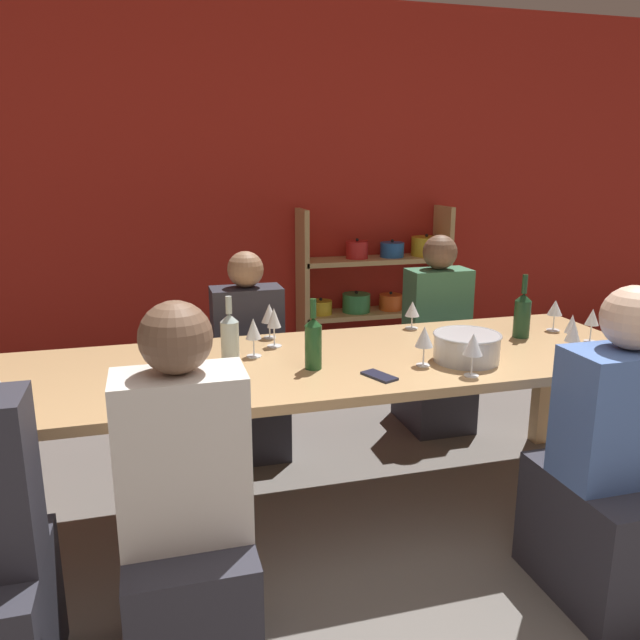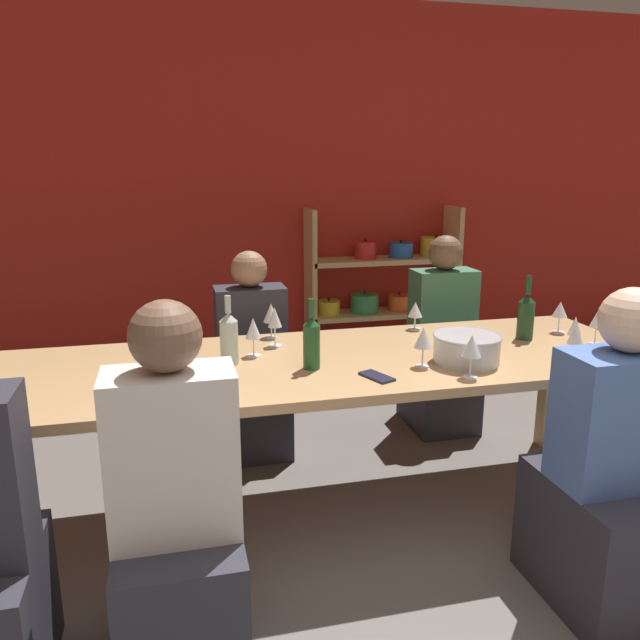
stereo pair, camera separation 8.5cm
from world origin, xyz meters
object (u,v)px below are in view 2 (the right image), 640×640
at_px(dining_table, 325,375).
at_px(wine_glass_white_c, 560,311).
at_px(wine_bottle_green, 229,337).
at_px(person_near_a, 611,492).
at_px(wine_glass_red_a, 575,327).
at_px(wine_glass_white_b, 472,347).
at_px(person_far_b, 440,358).
at_px(wine_bottle_dark, 526,316).
at_px(mixing_bowl, 467,348).
at_px(wine_glass_white_a, 575,335).
at_px(wine_bottle_amber, 312,342).
at_px(wine_glass_red_c, 275,319).
at_px(wine_glass_red_b, 253,330).
at_px(cell_phone, 377,377).
at_px(wine_glass_empty_b, 423,338).
at_px(wine_glass_red_e, 415,311).
at_px(wine_glass_red_g, 271,314).
at_px(person_near_c, 178,541).
at_px(wine_glass_empty_a, 597,320).
at_px(person_far_a, 252,379).
at_px(shelf_unit, 385,306).

height_order(dining_table, wine_glass_white_c, wine_glass_white_c).
distance_m(wine_bottle_green, person_near_a, 1.57).
distance_m(wine_glass_red_a, wine_glass_white_b, 0.62).
xyz_separation_m(wine_glass_red_a, person_far_b, (-0.18, 0.97, -0.43)).
distance_m(wine_bottle_green, wine_bottle_dark, 1.42).
bearing_deg(person_near_a, person_far_b, 87.68).
xyz_separation_m(mixing_bowl, wine_glass_white_a, (0.46, -0.09, 0.05)).
relative_size(wine_bottle_amber, wine_glass_red_c, 1.60).
bearing_deg(wine_glass_red_b, cell_phone, -42.82).
distance_m(wine_glass_empty_b, person_near_a, 0.89).
distance_m(wine_glass_red_a, wine_glass_red_e, 0.77).
distance_m(wine_glass_red_a, wine_glass_empty_b, 0.72).
xyz_separation_m(wine_glass_red_g, person_near_c, (-0.49, -1.17, -0.41)).
relative_size(wine_bottle_amber, wine_glass_empty_b, 1.73).
xyz_separation_m(wine_bottle_amber, wine_glass_red_c, (-0.09, 0.36, 0.01)).
bearing_deg(wine_glass_red_a, person_near_c, -161.51).
xyz_separation_m(dining_table, person_near_a, (0.84, -0.81, -0.24)).
xyz_separation_m(wine_glass_red_e, wine_glass_empty_b, (-0.20, -0.57, 0.02)).
distance_m(wine_glass_empty_a, person_far_b, 1.03).
relative_size(wine_glass_red_a, person_near_c, 0.14).
relative_size(wine_bottle_dark, wine_glass_empty_b, 1.82).
distance_m(dining_table, wine_bottle_green, 0.45).
bearing_deg(wine_glass_white_c, person_near_c, -154.20).
height_order(wine_glass_red_e, wine_glass_red_g, wine_glass_red_g).
relative_size(wine_bottle_green, wine_glass_white_b, 1.67).
bearing_deg(person_far_a, wine_glass_red_e, 155.40).
relative_size(wine_glass_red_a, wine_glass_white_a, 1.04).
bearing_deg(cell_phone, wine_glass_red_g, 114.47).
distance_m(mixing_bowl, person_near_a, 0.77).
bearing_deg(wine_glass_red_a, wine_glass_red_g, 155.15).
distance_m(dining_table, wine_bottle_amber, 0.23).
distance_m(person_far_b, person_near_c, 2.21).
bearing_deg(cell_phone, wine_glass_red_a, 5.79).
bearing_deg(cell_phone, wine_glass_empty_b, 21.04).
xyz_separation_m(wine_glass_red_a, wine_glass_empty_a, (0.20, 0.11, -0.01)).
height_order(wine_glass_red_c, person_far_b, person_far_b).
distance_m(mixing_bowl, wine_glass_red_e, 0.56).
relative_size(wine_glass_white_c, person_near_c, 0.13).
distance_m(wine_bottle_dark, cell_phone, 0.96).
height_order(wine_glass_red_c, wine_glass_red_e, wine_glass_red_c).
height_order(shelf_unit, wine_glass_white_a, shelf_unit).
bearing_deg(wine_bottle_amber, wine_glass_red_e, 36.60).
xyz_separation_m(wine_glass_white_c, person_far_a, (-1.47, 0.59, -0.44)).
distance_m(wine_bottle_amber, wine_glass_white_b, 0.64).
height_order(shelf_unit, person_near_c, shelf_unit).
xyz_separation_m(wine_glass_red_a, wine_glass_red_c, (-1.27, 0.44, 0.01)).
bearing_deg(wine_glass_red_g, wine_glass_red_b, -114.19).
distance_m(wine_glass_empty_a, wine_glass_white_c, 0.23).
height_order(wine_glass_red_c, person_near_c, person_near_c).
bearing_deg(cell_phone, wine_glass_white_c, 21.31).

